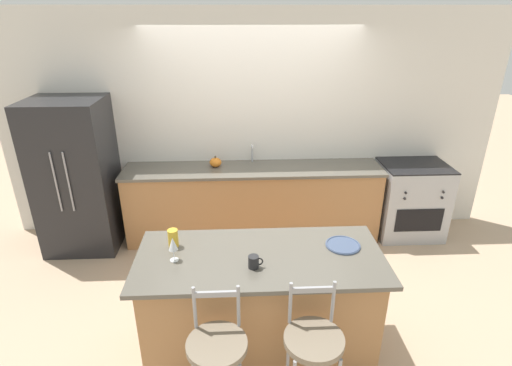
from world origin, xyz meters
TOP-DOWN VIEW (x-y plane):
  - ground_plane at (0.00, 0.00)m, footprint 18.00×18.00m
  - wall_back at (0.00, 0.64)m, footprint 6.00×0.07m
  - back_counter at (0.00, 0.35)m, footprint 3.08×0.62m
  - sink_faucet at (0.00, 0.53)m, footprint 0.02×0.13m
  - kitchen_island at (-0.02, -1.52)m, footprint 1.90×0.84m
  - refrigerator at (-2.04, 0.25)m, footprint 0.82×0.76m
  - oven_range at (1.96, 0.31)m, footprint 0.79×0.65m
  - bar_stool_near at (-0.34, -2.15)m, footprint 0.40×0.40m
  - bar_stool_far at (0.29, -2.14)m, footprint 0.40×0.40m
  - dinner_plate at (0.64, -1.41)m, footprint 0.28×0.28m
  - wine_glass at (-0.67, -1.54)m, footprint 0.07×0.07m
  - coffee_mug at (-0.08, -1.66)m, footprint 0.11×0.08m
  - tumbler_cup at (-0.70, -1.35)m, footprint 0.08×0.08m
  - pumpkin_decoration at (-0.45, 0.40)m, footprint 0.14×0.14m

SIDE VIEW (x-z plane):
  - ground_plane at x=0.00m, z-range 0.00..0.00m
  - back_counter at x=0.00m, z-range 0.00..0.93m
  - oven_range at x=1.96m, z-range 0.00..0.94m
  - kitchen_island at x=-0.02m, z-range 0.00..0.93m
  - bar_stool_near at x=-0.34m, z-range 0.06..1.11m
  - bar_stool_far at x=0.29m, z-range 0.06..1.11m
  - refrigerator at x=-2.04m, z-range 0.00..1.78m
  - dinner_plate at x=0.64m, z-range 0.93..0.95m
  - coffee_mug at x=-0.08m, z-range 0.93..1.03m
  - pumpkin_decoration at x=-0.45m, z-range 0.91..1.05m
  - tumbler_cup at x=-0.70m, z-range 0.93..1.08m
  - sink_faucet at x=0.00m, z-range 0.95..1.17m
  - wine_glass at x=-0.67m, z-range 0.97..1.17m
  - wall_back at x=0.00m, z-range 0.00..2.70m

